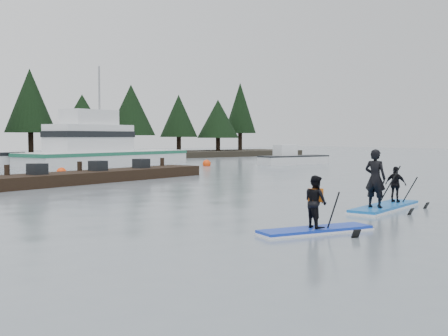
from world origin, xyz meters
TOP-DOWN VIEW (x-y plane):
  - ground at (0.00, 0.00)m, footprint 160.00×160.00m
  - fishing_boat_medium at (5.66, 29.38)m, footprint 14.61×8.08m
  - skiff at (19.16, 22.65)m, footprint 6.06×2.18m
  - floating_dock at (-2.13, 15.28)m, footprint 16.20×6.80m
  - buoy_b at (-0.48, 21.45)m, footprint 0.57×0.57m
  - buoy_c at (11.92, 24.53)m, footprint 0.62×0.62m
  - paddleboard_solo at (-2.61, -1.23)m, footprint 2.95×1.28m
  - paddleboard_duo at (2.03, 0.45)m, footprint 3.76×1.87m

SIDE VIEW (x-z plane):
  - ground at x=0.00m, z-range 0.00..0.00m
  - buoy_b at x=-0.48m, z-range -0.28..0.28m
  - buoy_c at x=11.92m, z-range -0.31..0.31m
  - floating_dock at x=-2.13m, z-range 0.00..0.54m
  - skiff at x=19.16m, z-range 0.00..0.69m
  - paddleboard_solo at x=-2.61m, z-range -0.43..1.40m
  - fishing_boat_medium at x=5.66m, z-range -3.62..4.81m
  - paddleboard_duo at x=2.03m, z-range -0.59..1.78m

